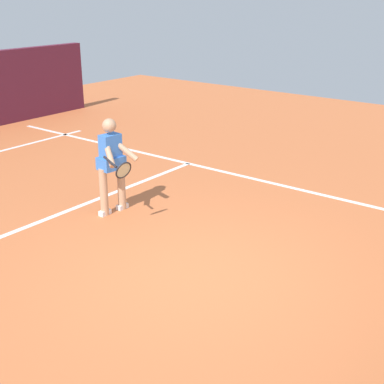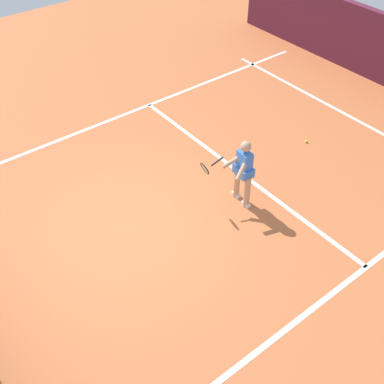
{
  "view_description": "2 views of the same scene",
  "coord_description": "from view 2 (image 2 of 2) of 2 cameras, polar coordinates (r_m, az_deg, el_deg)",
  "views": [
    {
      "loc": [
        4.89,
        3.71,
        3.43
      ],
      "look_at": [
        -0.52,
        -0.44,
        0.86
      ],
      "focal_mm": 50.78,
      "sensor_mm": 36.0,
      "label": 1
    },
    {
      "loc": [
        -6.08,
        3.12,
        6.94
      ],
      "look_at": [
        -0.73,
        -1.04,
        0.87
      ],
      "focal_mm": 44.44,
      "sensor_mm": 36.0,
      "label": 2
    }
  ],
  "objects": [
    {
      "name": "ground_plane",
      "position": [
        9.74,
        -7.48,
        -4.06
      ],
      "size": [
        24.22,
        24.22,
        0.0
      ],
      "primitive_type": "plane",
      "color": "#C66638"
    },
    {
      "name": "baseline_marking",
      "position": [
        13.55,
        17.9,
        8.92
      ],
      "size": [
        8.22,
        0.1,
        0.01
      ],
      "primitive_type": "cube",
      "color": "white",
      "rests_on": "ground"
    },
    {
      "name": "service_line_marking",
      "position": [
        11.02,
        5.4,
        2.63
      ],
      "size": [
        7.22,
        0.1,
        0.01
      ],
      "primitive_type": "cube",
      "color": "white",
      "rests_on": "ground"
    },
    {
      "name": "sideline_left_marking",
      "position": [
        7.99,
        7.23,
        -18.9
      ],
      "size": [
        0.1,
        16.63,
        0.01
      ],
      "primitive_type": "cube",
      "color": "white",
      "rests_on": "ground"
    },
    {
      "name": "sideline_right_marking",
      "position": [
        12.32,
        -16.49,
        5.66
      ],
      "size": [
        0.1,
        16.63,
        0.01
      ],
      "primitive_type": "cube",
      "color": "white",
      "rests_on": "ground"
    },
    {
      "name": "tennis_player",
      "position": [
        9.68,
        6.04,
        2.6
      ],
      "size": [
        0.84,
        0.91,
        1.55
      ],
      "color": "tan",
      "rests_on": "ground"
    },
    {
      "name": "tennis_ball_near",
      "position": [
        12.16,
        13.55,
        5.94
      ],
      "size": [
        0.07,
        0.07,
        0.07
      ],
      "primitive_type": "sphere",
      "color": "#D1E533",
      "rests_on": "ground"
    }
  ]
}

